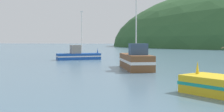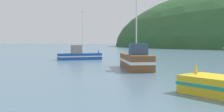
{
  "view_description": "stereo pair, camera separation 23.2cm",
  "coord_description": "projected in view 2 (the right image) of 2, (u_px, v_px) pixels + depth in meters",
  "views": [
    {
      "loc": [
        7.21,
        0.1,
        2.76
      ],
      "look_at": [
        1.21,
        24.45,
        1.4
      ],
      "focal_mm": 44.31,
      "sensor_mm": 36.0,
      "label": 1
    },
    {
      "loc": [
        7.44,
        0.16,
        2.76
      ],
      "look_at": [
        1.21,
        24.45,
        1.4
      ],
      "focal_mm": 44.31,
      "sensor_mm": 36.0,
      "label": 2
    }
  ],
  "objects": [
    {
      "name": "fishing_boat_brown",
      "position": [
        136.0,
        60.0,
        27.06
      ],
      "size": [
        4.47,
        7.2,
        7.64
      ],
      "rotation": [
        0.0,
        0.0,
        1.93
      ],
      "color": "brown",
      "rests_on": "ground"
    },
    {
      "name": "fishing_boat_blue",
      "position": [
        79.0,
        55.0,
        40.92
      ],
      "size": [
        6.34,
        5.25,
        7.18
      ],
      "rotation": [
        0.0,
        0.0,
        0.62
      ],
      "color": "#19479E",
      "rests_on": "ground"
    }
  ]
}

